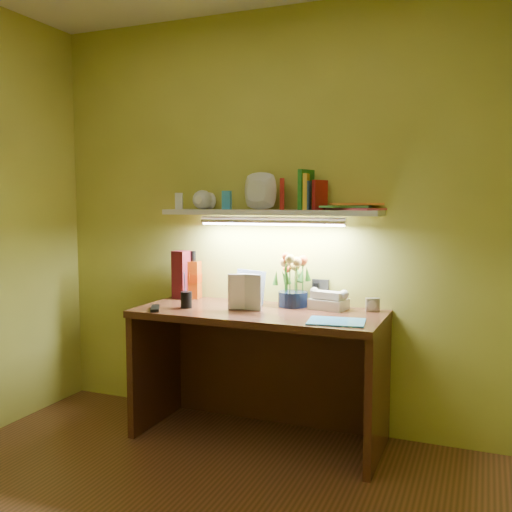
{
  "coord_description": "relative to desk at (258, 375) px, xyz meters",
  "views": [
    {
      "loc": [
        1.18,
        -1.74,
        1.36
      ],
      "look_at": [
        -0.08,
        1.35,
        1.04
      ],
      "focal_mm": 40.0,
      "sensor_mm": 36.0,
      "label": 1
    }
  ],
  "objects": [
    {
      "name": "desk_book_a",
      "position": [
        -0.17,
        -0.04,
        0.48
      ],
      "size": [
        0.15,
        0.07,
        0.21
      ],
      "primitive_type": "imported",
      "rotation": [
        0.0,
        0.0,
        0.34
      ],
      "color": "white",
      "rests_on": "desk"
    },
    {
      "name": "tv_remote",
      "position": [
        -0.55,
        -0.21,
        0.38
      ],
      "size": [
        0.12,
        0.16,
        0.02
      ],
      "primitive_type": "cube",
      "rotation": [
        0.0,
        0.0,
        0.53
      ],
      "color": "black",
      "rests_on": "desk"
    },
    {
      "name": "desk",
      "position": [
        0.0,
        0.0,
        0.0
      ],
      "size": [
        1.4,
        0.6,
        0.75
      ],
      "primitive_type": "cube",
      "color": "#36180E",
      "rests_on": "ground"
    },
    {
      "name": "wall_shelf",
      "position": [
        -0.0,
        0.18,
        0.96
      ],
      "size": [
        1.32,
        0.29,
        0.26
      ],
      "color": "silver",
      "rests_on": "ground"
    },
    {
      "name": "blue_folder",
      "position": [
        0.49,
        -0.15,
        0.38
      ],
      "size": [
        0.31,
        0.25,
        0.01
      ],
      "primitive_type": "cube",
      "rotation": [
        0.0,
        0.0,
        0.14
      ],
      "color": "#3092CF",
      "rests_on": "desk"
    },
    {
      "name": "pen_cup",
      "position": [
        -0.42,
        -0.08,
        0.45
      ],
      "size": [
        0.07,
        0.07,
        0.16
      ],
      "primitive_type": "cylinder",
      "rotation": [
        0.0,
        0.0,
        0.08
      ],
      "color": "black",
      "rests_on": "desk"
    },
    {
      "name": "whisky_bottle",
      "position": [
        -0.53,
        0.22,
        0.53
      ],
      "size": [
        0.09,
        0.09,
        0.3
      ],
      "primitive_type": null,
      "rotation": [
        0.0,
        0.0,
        0.13
      ],
      "color": "#BC410B",
      "rests_on": "desk"
    },
    {
      "name": "flower_bouquet",
      "position": [
        0.14,
        0.19,
        0.53
      ],
      "size": [
        0.23,
        0.23,
        0.31
      ],
      "primitive_type": null,
      "rotation": [
        0.0,
        0.0,
        -0.26
      ],
      "color": "#0E1935",
      "rests_on": "desk"
    },
    {
      "name": "desk_clock",
      "position": [
        0.6,
        0.22,
        0.41
      ],
      "size": [
        0.08,
        0.06,
        0.08
      ],
      "primitive_type": "cube",
      "rotation": [
        0.0,
        0.0,
        0.36
      ],
      "color": "#AEADB2",
      "rests_on": "desk"
    },
    {
      "name": "desk_book_b",
      "position": [
        -0.13,
        0.0,
        0.48
      ],
      "size": [
        0.15,
        0.04,
        0.21
      ],
      "primitive_type": "imported",
      "rotation": [
        0.0,
        0.0,
        -0.14
      ],
      "color": "silver",
      "rests_on": "desk"
    },
    {
      "name": "art_card",
      "position": [
        -0.13,
        0.19,
        0.48
      ],
      "size": [
        0.2,
        0.11,
        0.2
      ],
      "primitive_type": null,
      "rotation": [
        0.0,
        0.0,
        -0.37
      ],
      "color": "white",
      "rests_on": "desk"
    },
    {
      "name": "telephone",
      "position": [
        0.36,
        0.19,
        0.43
      ],
      "size": [
        0.22,
        0.18,
        0.12
      ],
      "primitive_type": null,
      "rotation": [
        0.0,
        0.0,
        -0.19
      ],
      "color": "beige",
      "rests_on": "desk"
    },
    {
      "name": "whisky_box",
      "position": [
        -0.6,
        0.2,
        0.53
      ],
      "size": [
        0.12,
        0.12,
        0.3
      ],
      "primitive_type": "cube",
      "rotation": [
        0.0,
        0.0,
        -0.23
      ],
      "color": "#57121B",
      "rests_on": "desk"
    }
  ]
}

